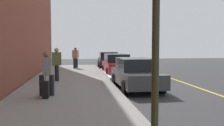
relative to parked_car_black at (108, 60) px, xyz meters
The scene contains 11 objects.
ground_plane 12.02m from the parked_car_black, ahead, with size 56.00×56.00×0.00m, color #333335.
sidewalk 12.48m from the parked_car_black, 15.75° to the right, with size 28.00×4.60×0.15m, color gray.
lane_stripe_centre 12.42m from the parked_car_black, 14.57° to the left, with size 28.00×0.14×0.01m, color gold.
snow_bank_curb 6.27m from the parked_car_black, ahead, with size 6.11×0.56×0.22m, color white.
parked_car_black is the anchor object (origin of this frame).
parked_car_red 5.65m from the parked_car_black, ahead, with size 4.15×1.93×1.51m.
parked_car_charcoal 11.91m from the parked_car_black, ahead, with size 4.31×1.97×1.51m.
pedestrian_grey_coat 14.38m from the parked_car_black, 16.73° to the right, with size 0.51×0.58×1.76m.
pedestrian_olive_coat 10.30m from the parked_car_black, 23.46° to the right, with size 0.61×0.54×1.85m.
pedestrian_tan_coat 3.57m from the parked_car_black, 61.15° to the right, with size 0.55×0.58×1.82m.
rolling_suitcase 14.84m from the parked_car_black, 16.15° to the right, with size 0.34×0.22×1.00m.
Camera 1 is at (11.82, -2.83, 2.14)m, focal length 40.08 mm.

